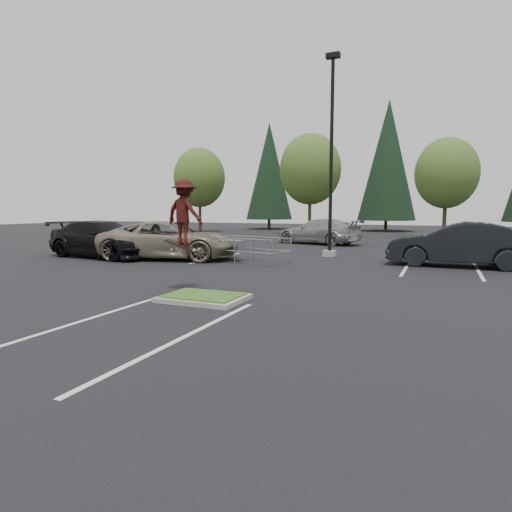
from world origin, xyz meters
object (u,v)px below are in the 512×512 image
at_px(cart_corral, 237,246).
at_px(car_far_silver, 320,231).
at_px(skateboarder, 185,213).
at_px(car_l_tan, 168,240).
at_px(light_pole, 331,167).
at_px(decid_a, 200,180).
at_px(conif_b, 388,160).
at_px(decid_b, 310,172).
at_px(decid_c, 446,175).
at_px(conif_a, 269,171).
at_px(car_r_charc, 459,244).
at_px(car_l_black, 103,239).

height_order(cart_corral, car_far_silver, car_far_silver).
height_order(skateboarder, car_l_tan, skateboarder).
relative_size(light_pole, decid_a, 1.14).
distance_m(cart_corral, car_far_silver, 11.52).
distance_m(car_l_tan, car_far_silver, 12.74).
distance_m(light_pole, car_l_tan, 9.00).
distance_m(light_pole, conif_b, 28.69).
bearing_deg(conif_b, decid_b, -121.09).
xyz_separation_m(car_l_tan, car_far_silver, (4.43, 11.95, -0.05)).
bearing_deg(decid_c, conif_a, 153.04).
bearing_deg(decid_b, decid_c, -3.34).
relative_size(light_pole, car_far_silver, 1.67).
bearing_deg(car_r_charc, light_pole, -104.39).
xyz_separation_m(decid_b, conif_b, (6.01, 9.97, 1.81)).
bearing_deg(light_pole, car_r_charc, -16.15).
bearing_deg(conif_b, car_far_silver, -95.67).
relative_size(decid_b, decid_c, 1.15).
height_order(decid_a, car_l_tan, decid_a).
xyz_separation_m(conif_a, car_l_tan, (7.50, -32.35, -6.17)).
distance_m(cart_corral, car_l_black, 7.13).
distance_m(skateboarder, car_l_black, 10.74).
relative_size(cart_corral, car_far_silver, 0.73).
bearing_deg(skateboarder, decid_c, -94.14).
xyz_separation_m(cart_corral, skateboarder, (1.76, -7.12, 1.58)).
distance_m(light_pole, cart_corral, 6.45).
relative_size(conif_b, car_l_tan, 2.17).
relative_size(light_pole, car_r_charc, 1.76).
bearing_deg(cart_corral, decid_a, 138.52).
relative_size(decid_c, conif_a, 0.64).
xyz_separation_m(decid_b, car_l_tan, (-0.49, -22.88, -5.12)).
height_order(decid_a, conif_a, conif_a).
bearing_deg(car_far_silver, skateboarder, 18.90).
height_order(cart_corral, car_l_tan, car_l_tan).
height_order(conif_a, car_l_black, conif_a).
xyz_separation_m(light_pole, car_far_silver, (-2.57, 7.60, -3.68)).
bearing_deg(skateboarder, car_r_charc, -119.87).
bearing_deg(cart_corral, decid_c, 81.65).
distance_m(decid_b, car_r_charc, 24.36).
distance_m(conif_a, car_r_charc, 36.64).
distance_m(cart_corral, skateboarder, 7.50).
height_order(decid_b, conif_b, conif_b).
height_order(decid_b, conif_a, conif_a).
distance_m(conif_b, cart_corral, 33.29).
distance_m(decid_b, conif_a, 12.43).
distance_m(decid_b, car_l_tan, 23.45).
relative_size(decid_a, car_l_black, 1.39).
relative_size(conif_b, cart_corral, 3.28).
bearing_deg(conif_b, car_r_charc, -77.87).
relative_size(cart_corral, skateboarder, 2.00).
xyz_separation_m(decid_a, conif_a, (4.01, 9.97, 1.52)).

